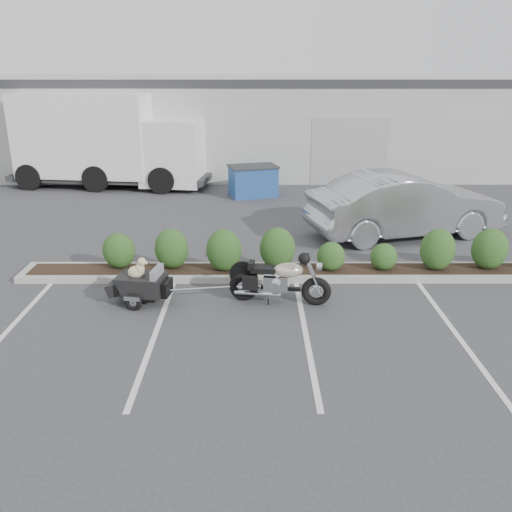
{
  "coord_description": "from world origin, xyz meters",
  "views": [
    {
      "loc": [
        0.28,
        -9.31,
        4.58
      ],
      "look_at": [
        0.31,
        1.42,
        0.75
      ],
      "focal_mm": 38.0,
      "sensor_mm": 36.0,
      "label": 1
    }
  ],
  "objects_px": {
    "motorcycle": "(279,281)",
    "dumpster": "(253,181)",
    "pet_trailer": "(141,283)",
    "delivery_truck": "(110,142)",
    "sedan": "(405,205)"
  },
  "relations": [
    {
      "from": "motorcycle",
      "to": "pet_trailer",
      "type": "distance_m",
      "value": 2.78
    },
    {
      "from": "pet_trailer",
      "to": "delivery_truck",
      "type": "height_order",
      "value": "delivery_truck"
    },
    {
      "from": "motorcycle",
      "to": "dumpster",
      "type": "bearing_deg",
      "value": 102.67
    },
    {
      "from": "pet_trailer",
      "to": "delivery_truck",
      "type": "xyz_separation_m",
      "value": [
        -3.33,
        11.24,
        1.28
      ]
    },
    {
      "from": "pet_trailer",
      "to": "dumpster",
      "type": "relative_size",
      "value": 0.86
    },
    {
      "from": "delivery_truck",
      "to": "dumpster",
      "type": "bearing_deg",
      "value": -11.7
    },
    {
      "from": "motorcycle",
      "to": "delivery_truck",
      "type": "bearing_deg",
      "value": 127.83
    },
    {
      "from": "sedan",
      "to": "delivery_truck",
      "type": "height_order",
      "value": "delivery_truck"
    },
    {
      "from": "motorcycle",
      "to": "delivery_truck",
      "type": "relative_size",
      "value": 0.26
    },
    {
      "from": "motorcycle",
      "to": "dumpster",
      "type": "relative_size",
      "value": 1.06
    },
    {
      "from": "dumpster",
      "to": "delivery_truck",
      "type": "distance_m",
      "value": 5.99
    },
    {
      "from": "motorcycle",
      "to": "sedan",
      "type": "distance_m",
      "value": 5.87
    },
    {
      "from": "dumpster",
      "to": "delivery_truck",
      "type": "bearing_deg",
      "value": 145.08
    },
    {
      "from": "dumpster",
      "to": "sedan",
      "type": "bearing_deg",
      "value": -64.78
    },
    {
      "from": "motorcycle",
      "to": "pet_trailer",
      "type": "relative_size",
      "value": 1.24
    }
  ]
}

